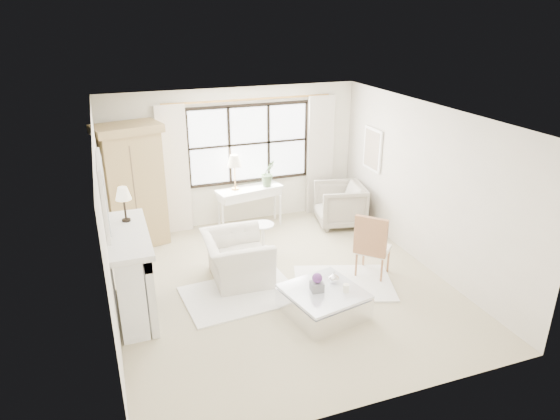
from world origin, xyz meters
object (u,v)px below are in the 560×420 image
at_px(armoire, 133,186).
at_px(club_armchair, 237,258).
at_px(coffee_table, 323,302).
at_px(console_table, 250,207).

distance_m(armoire, club_armchair, 2.45).
bearing_deg(coffee_table, console_table, 79.46).
height_order(console_table, coffee_table, console_table).
relative_size(club_armchair, coffee_table, 0.96).
bearing_deg(club_armchair, coffee_table, -144.87).
bearing_deg(console_table, club_armchair, -122.84).
height_order(console_table, club_armchair, console_table).
bearing_deg(console_table, armoire, 172.09).
bearing_deg(armoire, coffee_table, -69.38).
relative_size(console_table, club_armchair, 1.19).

